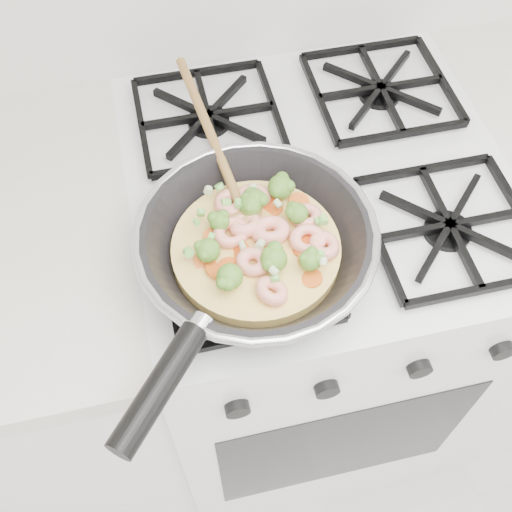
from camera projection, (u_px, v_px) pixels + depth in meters
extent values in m
cube|color=white|center=(302.00, 313.00, 1.35)|extent=(0.60, 0.60, 0.90)
cube|color=black|center=(344.00, 448.00, 1.18)|extent=(0.48, 0.00, 0.40)
cube|color=black|center=(321.00, 170.00, 0.96)|extent=(0.56, 0.56, 0.02)
torus|color=#BBBBC3|center=(256.00, 233.00, 0.81)|extent=(0.33, 0.33, 0.01)
cylinder|color=black|center=(159.00, 388.00, 0.69)|extent=(0.13, 0.15, 0.03)
cylinder|color=#FED76E|center=(256.00, 249.00, 0.84)|extent=(0.23, 0.23, 0.02)
ellipsoid|color=olive|center=(243.00, 213.00, 0.85)|extent=(0.05, 0.06, 0.02)
cylinder|color=olive|center=(209.00, 129.00, 0.90)|extent=(0.05, 0.27, 0.06)
torus|color=#FFAE96|center=(253.00, 262.00, 0.80)|extent=(0.07, 0.07, 0.03)
torus|color=#FFAE96|center=(306.00, 216.00, 0.85)|extent=(0.06, 0.06, 0.02)
torus|color=#FFAE96|center=(229.00, 203.00, 0.86)|extent=(0.05, 0.05, 0.02)
torus|color=#FFAE96|center=(253.00, 197.00, 0.86)|extent=(0.06, 0.07, 0.03)
torus|color=#FFAE96|center=(246.00, 225.00, 0.84)|extent=(0.07, 0.07, 0.03)
torus|color=#FFAE96|center=(231.00, 233.00, 0.83)|extent=(0.07, 0.07, 0.03)
torus|color=#FFAE96|center=(270.00, 231.00, 0.83)|extent=(0.05, 0.06, 0.02)
torus|color=#FFAE96|center=(324.00, 245.00, 0.82)|extent=(0.05, 0.05, 0.02)
torus|color=#FFAE96|center=(308.00, 239.00, 0.82)|extent=(0.06, 0.06, 0.03)
torus|color=#FFAE96|center=(272.00, 291.00, 0.78)|extent=(0.07, 0.06, 0.03)
ellipsoid|color=#5C912F|center=(298.00, 213.00, 0.84)|extent=(0.04, 0.04, 0.03)
ellipsoid|color=#5C912F|center=(250.00, 206.00, 0.84)|extent=(0.04, 0.04, 0.03)
ellipsoid|color=#5C912F|center=(230.00, 277.00, 0.78)|extent=(0.04, 0.04, 0.03)
ellipsoid|color=#5C912F|center=(254.00, 200.00, 0.85)|extent=(0.04, 0.04, 0.03)
ellipsoid|color=#5C912F|center=(280.00, 187.00, 0.86)|extent=(0.05, 0.05, 0.04)
ellipsoid|color=#5C912F|center=(208.00, 250.00, 0.80)|extent=(0.04, 0.04, 0.03)
ellipsoid|color=#5C912F|center=(219.00, 222.00, 0.83)|extent=(0.04, 0.04, 0.03)
ellipsoid|color=#5C912F|center=(274.00, 259.00, 0.79)|extent=(0.05, 0.05, 0.04)
ellipsoid|color=#5C912F|center=(310.00, 260.00, 0.79)|extent=(0.04, 0.04, 0.03)
cylinder|color=orange|center=(310.00, 260.00, 0.82)|extent=(0.04, 0.04, 0.01)
cylinder|color=orange|center=(239.00, 251.00, 0.82)|extent=(0.04, 0.04, 0.01)
cylinder|color=orange|center=(254.00, 199.00, 0.87)|extent=(0.03, 0.03, 0.01)
cylinder|color=orange|center=(304.00, 248.00, 0.83)|extent=(0.04, 0.04, 0.01)
cylinder|color=orange|center=(272.00, 207.00, 0.86)|extent=(0.04, 0.04, 0.01)
cylinder|color=orange|center=(299.00, 202.00, 0.87)|extent=(0.03, 0.03, 0.00)
cylinder|color=orange|center=(213.00, 237.00, 0.84)|extent=(0.04, 0.04, 0.01)
cylinder|color=orange|center=(308.00, 243.00, 0.83)|extent=(0.04, 0.04, 0.01)
cylinder|color=orange|center=(312.00, 279.00, 0.80)|extent=(0.03, 0.03, 0.00)
cylinder|color=orange|center=(228.00, 267.00, 0.81)|extent=(0.04, 0.04, 0.01)
cylinder|color=orange|center=(217.00, 270.00, 0.81)|extent=(0.04, 0.04, 0.01)
cylinder|color=orange|center=(204.00, 261.00, 0.81)|extent=(0.04, 0.04, 0.01)
cylinder|color=orange|center=(266.00, 221.00, 0.85)|extent=(0.04, 0.04, 0.01)
cylinder|color=#6DC34E|center=(323.00, 220.00, 0.82)|extent=(0.01, 0.01, 0.01)
cylinder|color=#6DC34E|center=(238.00, 203.00, 0.84)|extent=(0.01, 0.01, 0.01)
cylinder|color=#6DC34E|center=(197.00, 222.00, 0.82)|extent=(0.01, 0.01, 0.01)
cylinder|color=#B6D294|center=(278.00, 204.00, 0.85)|extent=(0.01, 0.01, 0.01)
cylinder|color=#6DC34E|center=(256.00, 194.00, 0.85)|extent=(0.01, 0.01, 0.01)
cylinder|color=#B6D294|center=(208.00, 190.00, 0.85)|extent=(0.01, 0.01, 0.01)
cylinder|color=#6DC34E|center=(219.00, 186.00, 0.86)|extent=(0.01, 0.01, 0.01)
cylinder|color=#B6D294|center=(253.00, 187.00, 0.86)|extent=(0.01, 0.01, 0.01)
cylinder|color=#6DC34E|center=(226.00, 203.00, 0.85)|extent=(0.01, 0.01, 0.01)
cylinder|color=#6DC34E|center=(201.00, 213.00, 0.83)|extent=(0.01, 0.01, 0.01)
cylinder|color=#6DC34E|center=(320.00, 255.00, 0.79)|extent=(0.01, 0.01, 0.01)
cylinder|color=#B6D294|center=(274.00, 271.00, 0.77)|extent=(0.01, 0.01, 0.01)
cylinder|color=#6DC34E|center=(319.00, 221.00, 0.83)|extent=(0.01, 0.01, 0.01)
cylinder|color=#6DC34E|center=(224.00, 275.00, 0.77)|extent=(0.01, 0.01, 0.01)
cylinder|color=#6DC34E|center=(275.00, 279.00, 0.78)|extent=(0.01, 0.01, 0.01)
cylinder|color=#B6D294|center=(242.00, 246.00, 0.81)|extent=(0.01, 0.01, 0.01)
cylinder|color=#B6D294|center=(323.00, 261.00, 0.78)|extent=(0.01, 0.01, 0.01)
cylinder|color=#6DC34E|center=(212.00, 237.00, 0.80)|extent=(0.01, 0.01, 0.01)
cylinder|color=#6DC34E|center=(188.00, 252.00, 0.80)|extent=(0.01, 0.01, 0.01)
cylinder|color=#6DC34E|center=(228.00, 275.00, 0.78)|extent=(0.01, 0.01, 0.01)
cylinder|color=#B6D294|center=(260.00, 245.00, 0.80)|extent=(0.01, 0.01, 0.01)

